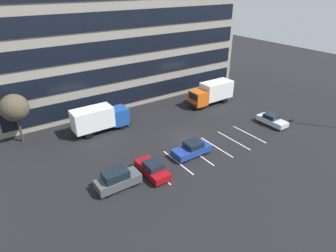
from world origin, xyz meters
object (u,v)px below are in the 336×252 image
at_px(sedan_silver, 272,120).
at_px(box_truck_orange, 212,92).
at_px(suv_charcoal, 117,179).
at_px(bare_tree, 15,108).
at_px(box_truck_blue, 100,118).
at_px(sedan_maroon, 153,169).
at_px(sedan_navy, 192,149).

bearing_deg(sedan_silver, box_truck_orange, 99.68).
relative_size(suv_charcoal, bare_tree, 0.70).
bearing_deg(box_truck_blue, box_truck_orange, -3.40).
distance_m(suv_charcoal, bare_tree, 15.98).
height_order(sedan_silver, bare_tree, bare_tree).
relative_size(sedan_maroon, sedan_silver, 1.04).
bearing_deg(box_truck_orange, sedan_silver, -80.32).
bearing_deg(sedan_navy, bare_tree, 136.88).
bearing_deg(sedan_navy, sedan_maroon, -173.27).
bearing_deg(sedan_maroon, box_truck_orange, 31.41).
distance_m(sedan_maroon, sedan_silver, 19.18).
relative_size(box_truck_orange, bare_tree, 1.23).
bearing_deg(box_truck_orange, sedan_navy, -139.91).
bearing_deg(suv_charcoal, bare_tree, 111.39).
height_order(box_truck_orange, sedan_maroon, box_truck_orange).
bearing_deg(bare_tree, sedan_navy, -43.12).
bearing_deg(sedan_navy, suv_charcoal, -177.02).
bearing_deg(bare_tree, suv_charcoal, -68.61).
distance_m(box_truck_blue, sedan_navy, 12.71).
distance_m(box_truck_blue, sedan_maroon, 11.79).
bearing_deg(box_truck_blue, suv_charcoal, -105.23).
bearing_deg(sedan_silver, sedan_maroon, -178.47).
relative_size(box_truck_orange, sedan_silver, 1.81).
xyz_separation_m(box_truck_blue, box_truck_orange, (18.03, -1.07, 0.03)).
relative_size(suv_charcoal, sedan_maroon, 0.99).
height_order(box_truck_blue, sedan_navy, box_truck_blue).
bearing_deg(sedan_silver, box_truck_blue, 150.44).
relative_size(box_truck_orange, sedan_maroon, 1.73).
bearing_deg(sedan_silver, bare_tree, 153.61).
height_order(suv_charcoal, bare_tree, bare_tree).
distance_m(box_truck_blue, suv_charcoal, 12.01).
bearing_deg(sedan_silver, sedan_navy, 179.38).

